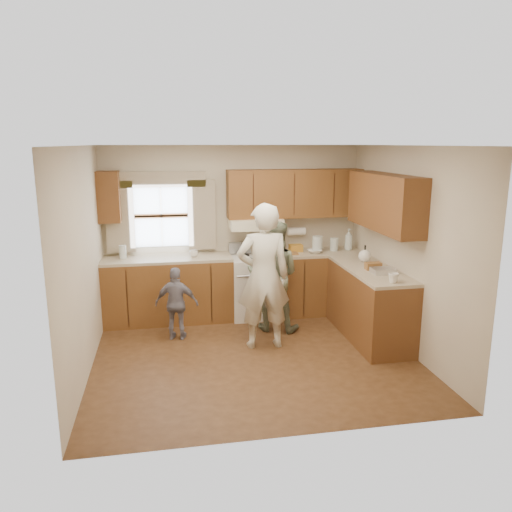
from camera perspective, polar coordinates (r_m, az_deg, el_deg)
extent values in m
plane|color=#442915|center=(6.19, -0.25, -11.30)|extent=(3.80, 3.80, 0.00)
plane|color=white|center=(5.65, -0.27, 12.53)|extent=(3.80, 3.80, 0.00)
plane|color=beige|center=(7.49, -2.62, 2.97)|extent=(3.80, 0.00, 3.80)
plane|color=beige|center=(4.14, 4.03, -5.21)|extent=(3.80, 0.00, 3.80)
plane|color=beige|center=(5.78, -19.15, -0.69)|extent=(0.00, 3.50, 3.50)
plane|color=beige|center=(6.40, 16.74, 0.74)|extent=(0.00, 3.50, 3.50)
cube|color=#47290F|center=(7.31, -9.96, -3.90)|extent=(1.82, 0.60, 0.90)
cube|color=#47290F|center=(7.66, 7.37, -3.04)|extent=(1.22, 0.60, 0.90)
cube|color=#462610|center=(6.76, 12.78, -5.42)|extent=(0.60, 1.65, 0.90)
cube|color=tan|center=(7.19, -10.10, -0.31)|extent=(1.82, 0.60, 0.04)
cube|color=tan|center=(7.55, 7.47, 0.40)|extent=(1.22, 0.60, 0.04)
cube|color=tan|center=(6.63, 12.98, -1.56)|extent=(0.60, 1.65, 0.04)
cube|color=#47290F|center=(7.43, 4.46, 7.15)|extent=(2.00, 0.33, 0.70)
cube|color=#462610|center=(7.22, -16.47, 6.51)|extent=(0.30, 0.33, 0.70)
cube|color=#462610|center=(6.53, 14.47, 6.01)|extent=(0.33, 1.65, 0.70)
cube|color=beige|center=(7.29, -0.04, 3.71)|extent=(0.76, 0.45, 0.15)
cube|color=silver|center=(7.36, -10.77, 4.56)|extent=(0.90, 0.03, 0.90)
cube|color=gold|center=(7.34, -15.31, 4.31)|extent=(0.40, 0.05, 1.02)
cube|color=gold|center=(7.33, -6.22, 4.68)|extent=(0.40, 0.05, 1.02)
cube|color=gold|center=(7.26, -10.94, 8.57)|extent=(1.30, 0.05, 0.22)
cylinder|color=white|center=(7.58, 4.62, 2.84)|extent=(0.27, 0.12, 0.12)
imported|color=silver|center=(7.16, -7.15, 0.29)|extent=(0.15, 0.15, 0.10)
imported|color=silver|center=(7.67, 10.54, 1.88)|extent=(0.14, 0.15, 0.32)
imported|color=silver|center=(7.40, 6.69, 0.53)|extent=(0.25, 0.25, 0.05)
imported|color=silver|center=(6.01, 15.42, -2.43)|extent=(0.16, 0.16, 0.11)
cylinder|color=silver|center=(7.22, -14.98, 0.43)|extent=(0.10, 0.10, 0.19)
cube|color=olive|center=(7.30, 3.84, 0.30)|extent=(0.24, 0.18, 0.02)
cube|color=#BF8328|center=(7.47, 4.57, 0.91)|extent=(0.19, 0.14, 0.11)
cylinder|color=silver|center=(7.45, 7.03, 1.36)|extent=(0.15, 0.15, 0.24)
cylinder|color=silver|center=(7.59, 8.91, 1.33)|extent=(0.12, 0.12, 0.19)
sphere|color=silver|center=(6.94, 12.33, 0.02)|extent=(0.17, 0.17, 0.17)
cube|color=olive|center=(6.57, 13.25, -1.12)|extent=(0.20, 0.11, 0.09)
cube|color=silver|center=(6.41, 14.35, -1.64)|extent=(0.29, 0.20, 0.07)
cube|color=silver|center=(7.41, 0.08, -3.48)|extent=(0.76, 0.64, 0.90)
cube|color=#B7B7BC|center=(7.52, -0.28, 1.02)|extent=(0.76, 0.10, 0.16)
cylinder|color=#B7B7BC|center=(7.04, 0.56, -2.25)|extent=(0.68, 0.03, 0.03)
cube|color=#4D52B4|center=(7.09, 0.98, -3.99)|extent=(0.22, 0.02, 0.42)
cylinder|color=black|center=(7.38, -1.46, 0.10)|extent=(0.18, 0.18, 0.01)
cylinder|color=black|center=(7.44, 1.28, 0.21)|extent=(0.18, 0.18, 0.01)
cylinder|color=black|center=(7.14, -1.15, -0.33)|extent=(0.18, 0.18, 0.01)
cylinder|color=black|center=(7.20, 1.68, -0.22)|extent=(0.18, 0.18, 0.01)
imported|color=beige|center=(6.17, 0.86, -2.35)|extent=(0.67, 0.44, 1.83)
imported|color=#263E27|center=(6.80, 1.97, -2.28)|extent=(0.91, 0.82, 1.52)
imported|color=gray|center=(6.60, -9.04, -5.40)|extent=(0.61, 0.36, 0.97)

